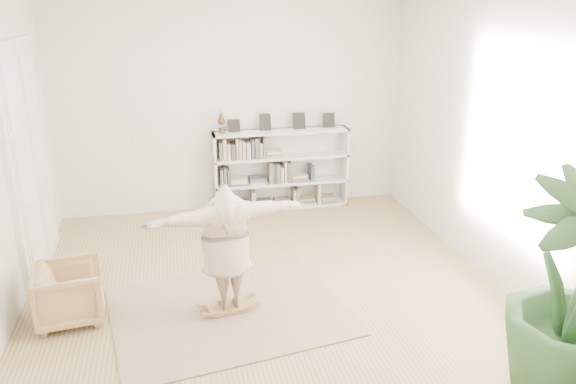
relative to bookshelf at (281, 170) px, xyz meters
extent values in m
plane|color=olive|center=(-0.74, -2.82, -0.64)|extent=(6.00, 6.00, 0.00)
plane|color=silver|center=(-0.74, 0.18, 1.16)|extent=(5.50, 0.00, 5.50)
plane|color=silver|center=(-0.74, -5.82, 1.16)|extent=(5.50, 0.00, 5.50)
plane|color=silver|center=(2.01, -2.82, 1.16)|extent=(0.00, 6.00, 6.00)
cube|color=white|center=(-3.45, -1.52, 0.76)|extent=(0.08, 1.78, 2.92)
cube|color=silver|center=(-3.43, -1.92, 0.76)|extent=(0.06, 0.78, 2.80)
cube|color=silver|center=(-3.43, -1.12, 0.76)|extent=(0.06, 0.78, 2.80)
cube|color=silver|center=(-1.07, -0.01, 0.01)|extent=(0.04, 0.35, 1.30)
cube|color=silver|center=(1.09, -0.01, 0.01)|extent=(0.04, 0.35, 1.30)
cube|color=silver|center=(0.01, 0.14, 0.01)|extent=(2.20, 0.04, 1.30)
cube|color=silver|center=(0.01, -0.01, -0.62)|extent=(2.20, 0.35, 0.04)
cube|color=silver|center=(0.01, -0.01, -0.21)|extent=(2.20, 0.35, 0.04)
cube|color=silver|center=(0.01, -0.01, 0.22)|extent=(2.20, 0.35, 0.04)
cube|color=silver|center=(0.01, -0.01, 0.64)|extent=(2.20, 0.35, 0.04)
cube|color=black|center=(-0.74, 0.04, 0.78)|extent=(0.18, 0.07, 0.24)
cube|color=black|center=(-0.24, 0.04, 0.78)|extent=(0.18, 0.07, 0.24)
cube|color=black|center=(0.31, 0.04, 0.78)|extent=(0.18, 0.07, 0.24)
cube|color=black|center=(0.81, 0.04, 0.78)|extent=(0.18, 0.07, 0.24)
imported|color=tan|center=(-2.90, -2.93, -0.32)|extent=(0.78, 0.76, 0.63)
cube|color=tan|center=(-1.22, -3.13, -0.63)|extent=(2.80, 2.39, 0.02)
cube|color=olive|center=(-1.22, -3.13, -0.56)|extent=(0.50, 0.35, 0.03)
cube|color=olive|center=(-1.22, -3.13, -0.60)|extent=(0.32, 0.10, 0.04)
cube|color=olive|center=(-1.22, -3.13, -0.60)|extent=(0.32, 0.10, 0.04)
cube|color=olive|center=(-1.22, -3.13, -0.56)|extent=(0.19, 0.08, 0.10)
cube|color=olive|center=(-1.22, -3.13, -0.56)|extent=(0.19, 0.08, 0.10)
imported|color=#C2A891|center=(-1.22, -3.13, 0.19)|extent=(1.80, 0.76, 1.42)
camera|label=1|loc=(-1.72, -8.61, 2.68)|focal=35.00mm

